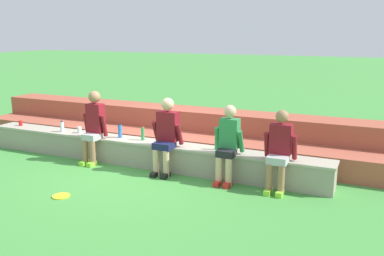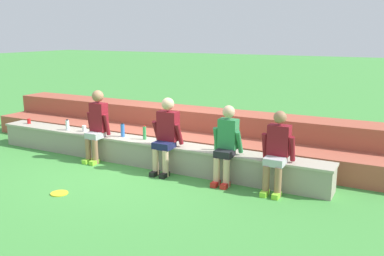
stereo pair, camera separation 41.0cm
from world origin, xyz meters
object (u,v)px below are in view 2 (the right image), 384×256
Objects in this scene: water_bottle_mid_right at (216,143)px; frisbee at (59,193)px; water_bottle_near_left at (123,130)px; water_bottle_center_gap at (145,133)px; water_bottle_near_right at (67,125)px; person_far_left at (97,124)px; plastic_cup_middle at (29,121)px; person_right_of_center at (277,150)px; plastic_cup_left_end at (84,128)px; person_center at (226,143)px; person_left_of_center at (166,133)px.

water_bottle_mid_right is 2.72m from frisbee.
water_bottle_center_gap is at bearing 1.74° from water_bottle_near_left.
water_bottle_near_left is at bearing -178.26° from water_bottle_center_gap.
water_bottle_near_left is at bearing 3.54° from water_bottle_near_right.
water_bottle_mid_right is (2.45, 0.24, -0.15)m from person_far_left.
water_bottle_mid_right is 4.64m from plastic_cup_middle.
person_right_of_center is 10.51× the size of plastic_cup_left_end.
water_bottle_near_left is at bearing 31.35° from person_far_left.
water_bottle_center_gap is at bearing 80.79° from frisbee.
water_bottle_mid_right is 3.01m from plastic_cup_left_end.
person_right_of_center is 4.18m from plastic_cup_left_end.
water_bottle_center_gap reaches higher than water_bottle_mid_right.
water_bottle_near_left is (-3.19, 0.25, -0.08)m from person_right_of_center.
water_bottle_near_right is 0.40m from plastic_cup_left_end.
water_bottle_mid_right is (3.40, 0.07, 0.01)m from water_bottle_near_right.
person_center is 4.94m from plastic_cup_middle.
water_bottle_mid_right is at bearing -1.30° from water_bottle_center_gap.
person_center is at bearing -8.26° from water_bottle_center_gap.
water_bottle_near_left is at bearing 0.73° from plastic_cup_left_end.
water_bottle_center_gap is at bearing 0.37° from plastic_cup_middle.
person_far_left is at bearing -10.42° from water_bottle_near_right.
person_center is at bearing -2.82° from plastic_cup_middle.
water_bottle_center_gap is (-0.65, 0.27, -0.12)m from person_left_of_center.
person_right_of_center is at bearing -0.34° from person_center.
person_far_left is at bearing -179.70° from person_left_of_center.
frisbee is at bearing -58.70° from plastic_cup_left_end.
person_center is 10.64× the size of plastic_cup_left_end.
water_bottle_near_left is at bearing 167.73° from person_left_of_center.
person_left_of_center is 5.01× the size of water_bottle_near_left.
person_center reaches higher than person_right_of_center.
person_center is 11.98× the size of plastic_cup_middle.
water_bottle_mid_right is (1.52, -0.03, -0.01)m from water_bottle_center_gap.
person_far_left reaches higher than person_right_of_center.
plastic_cup_left_end is 1.63m from plastic_cup_middle.
water_bottle_near_left is (-1.15, 0.25, -0.12)m from person_left_of_center.
frisbee is at bearing -34.64° from plastic_cup_middle.
person_far_left reaches higher than frisbee.
water_bottle_near_right is at bearing -176.46° from water_bottle_near_left.
plastic_cup_left_end is at bearing -0.27° from plastic_cup_middle.
water_bottle_near_right is at bearing 130.07° from frisbee.
frisbee is (1.56, -1.86, -0.58)m from water_bottle_near_right.
plastic_cup_left_end is at bearing -178.93° from water_bottle_center_gap.
plastic_cup_middle is at bearing 145.36° from frisbee.
person_right_of_center is 4.76× the size of water_bottle_center_gap.
person_left_of_center is 4.98× the size of frisbee.
plastic_cup_left_end is (-2.14, 0.24, -0.19)m from person_left_of_center.
water_bottle_near_left reaches higher than plastic_cup_left_end.
water_bottle_near_right is 1.88m from water_bottle_center_gap.
person_far_left is 5.13× the size of water_bottle_near_left.
person_center reaches higher than water_bottle_mid_right.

